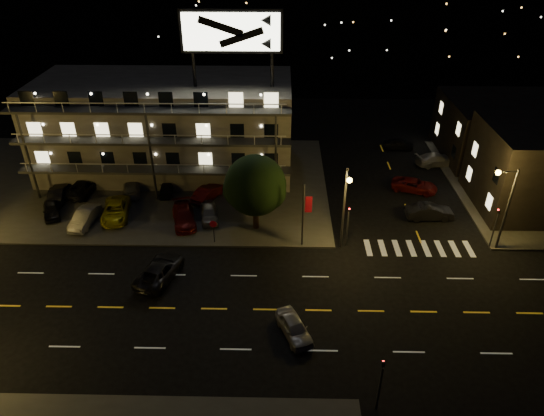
{
  "coord_description": "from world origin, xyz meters",
  "views": [
    {
      "loc": [
        3.01,
        -27.56,
        25.94
      ],
      "look_at": [
        2.28,
        8.0,
        4.24
      ],
      "focal_mm": 32.0,
      "sensor_mm": 36.0,
      "label": 1
    }
  ],
  "objects_px": {
    "lot_car_2": "(116,210)",
    "side_car_0": "(430,212)",
    "tree": "(255,187)",
    "road_car_east": "(294,327)",
    "road_car_west": "(160,270)",
    "lot_car_7": "(132,188)",
    "lot_car_4": "(209,213)"
  },
  "relations": [
    {
      "from": "lot_car_4",
      "to": "road_car_east",
      "type": "relative_size",
      "value": 1.01
    },
    {
      "from": "lot_car_7",
      "to": "lot_car_2",
      "type": "bearing_deg",
      "value": 72.65
    },
    {
      "from": "side_car_0",
      "to": "lot_car_7",
      "type": "bearing_deg",
      "value": 80.03
    },
    {
      "from": "lot_car_2",
      "to": "lot_car_7",
      "type": "bearing_deg",
      "value": 77.25
    },
    {
      "from": "lot_car_2",
      "to": "side_car_0",
      "type": "bearing_deg",
      "value": -8.38
    },
    {
      "from": "lot_car_2",
      "to": "side_car_0",
      "type": "relative_size",
      "value": 1.13
    },
    {
      "from": "tree",
      "to": "side_car_0",
      "type": "height_order",
      "value": "tree"
    },
    {
      "from": "tree",
      "to": "side_car_0",
      "type": "distance_m",
      "value": 17.65
    },
    {
      "from": "lot_car_7",
      "to": "road_car_west",
      "type": "height_order",
      "value": "road_car_west"
    },
    {
      "from": "lot_car_2",
      "to": "lot_car_7",
      "type": "height_order",
      "value": "lot_car_2"
    },
    {
      "from": "road_car_west",
      "to": "lot_car_2",
      "type": "bearing_deg",
      "value": -39.18
    },
    {
      "from": "tree",
      "to": "road_car_east",
      "type": "bearing_deg",
      "value": -75.84
    },
    {
      "from": "tree",
      "to": "road_car_west",
      "type": "relative_size",
      "value": 1.38
    },
    {
      "from": "lot_car_4",
      "to": "side_car_0",
      "type": "relative_size",
      "value": 0.87
    },
    {
      "from": "lot_car_4",
      "to": "lot_car_7",
      "type": "height_order",
      "value": "lot_car_4"
    },
    {
      "from": "tree",
      "to": "lot_car_4",
      "type": "xyz_separation_m",
      "value": [
        -4.65,
        1.48,
        -3.73
      ]
    },
    {
      "from": "lot_car_4",
      "to": "lot_car_7",
      "type": "relative_size",
      "value": 0.92
    },
    {
      "from": "road_car_west",
      "to": "lot_car_4",
      "type": "bearing_deg",
      "value": -92.02
    },
    {
      "from": "lot_car_2",
      "to": "tree",
      "type": "bearing_deg",
      "value": -16.02
    },
    {
      "from": "tree",
      "to": "road_car_east",
      "type": "distance_m",
      "value": 14.56
    },
    {
      "from": "lot_car_2",
      "to": "side_car_0",
      "type": "xyz_separation_m",
      "value": [
        30.99,
        0.54,
        -0.11
      ]
    },
    {
      "from": "lot_car_2",
      "to": "road_car_east",
      "type": "relative_size",
      "value": 1.31
    },
    {
      "from": "tree",
      "to": "road_car_east",
      "type": "xyz_separation_m",
      "value": [
        3.43,
        -13.6,
        -3.89
      ]
    },
    {
      "from": "lot_car_2",
      "to": "side_car_0",
      "type": "distance_m",
      "value": 30.99
    },
    {
      "from": "tree",
      "to": "road_car_west",
      "type": "xyz_separation_m",
      "value": [
        -7.54,
        -7.47,
        -3.82
      ]
    },
    {
      "from": "tree",
      "to": "lot_car_7",
      "type": "bearing_deg",
      "value": 154.88
    },
    {
      "from": "tree",
      "to": "lot_car_2",
      "type": "distance_m",
      "value": 14.46
    },
    {
      "from": "lot_car_2",
      "to": "road_car_west",
      "type": "relative_size",
      "value": 0.97
    },
    {
      "from": "lot_car_2",
      "to": "road_car_west",
      "type": "height_order",
      "value": "lot_car_2"
    },
    {
      "from": "lot_car_4",
      "to": "lot_car_7",
      "type": "bearing_deg",
      "value": 139.62
    },
    {
      "from": "tree",
      "to": "road_car_east",
      "type": "height_order",
      "value": "tree"
    },
    {
      "from": "side_car_0",
      "to": "road_car_west",
      "type": "height_order",
      "value": "side_car_0"
    }
  ]
}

